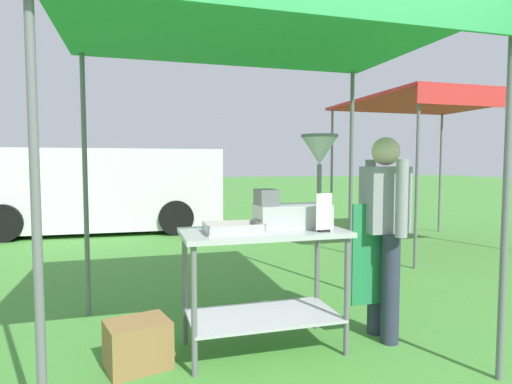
{
  "coord_description": "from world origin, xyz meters",
  "views": [
    {
      "loc": [
        -0.93,
        -2.14,
        1.4
      ],
      "look_at": [
        -0.02,
        1.03,
        1.18
      ],
      "focal_mm": 29.59,
      "sensor_mm": 36.0,
      "label": 1
    }
  ],
  "objects_px": {
    "stall_canopy": "(260,37)",
    "supply_crate": "(138,344)",
    "donut_cart": "(263,263)",
    "neighbour_tent": "(435,105)",
    "donut_tray": "(233,230)",
    "van_white": "(98,189)",
    "donut_fryer": "(300,191)",
    "menu_sign": "(324,215)",
    "vendor": "(384,227)"
  },
  "relations": [
    {
      "from": "menu_sign",
      "to": "supply_crate",
      "type": "xyz_separation_m",
      "value": [
        -1.31,
        0.17,
        -0.87
      ]
    },
    {
      "from": "donut_fryer",
      "to": "van_white",
      "type": "distance_m",
      "value": 6.64
    },
    {
      "from": "stall_canopy",
      "to": "donut_tray",
      "type": "xyz_separation_m",
      "value": [
        -0.24,
        -0.15,
        -1.41
      ]
    },
    {
      "from": "stall_canopy",
      "to": "vendor",
      "type": "distance_m",
      "value": 1.75
    },
    {
      "from": "menu_sign",
      "to": "neighbour_tent",
      "type": "height_order",
      "value": "neighbour_tent"
    },
    {
      "from": "menu_sign",
      "to": "donut_tray",
      "type": "bearing_deg",
      "value": 167.17
    },
    {
      "from": "donut_fryer",
      "to": "supply_crate",
      "type": "bearing_deg",
      "value": -176.71
    },
    {
      "from": "donut_cart",
      "to": "neighbour_tent",
      "type": "distance_m",
      "value": 5.21
    },
    {
      "from": "vendor",
      "to": "van_white",
      "type": "distance_m",
      "value": 6.95
    },
    {
      "from": "menu_sign",
      "to": "neighbour_tent",
      "type": "distance_m",
      "value": 4.93
    },
    {
      "from": "donut_cart",
      "to": "donut_fryer",
      "type": "distance_m",
      "value": 0.61
    },
    {
      "from": "stall_canopy",
      "to": "van_white",
      "type": "xyz_separation_m",
      "value": [
        -1.66,
        6.28,
        -1.46
      ]
    },
    {
      "from": "donut_cart",
      "to": "donut_fryer",
      "type": "height_order",
      "value": "donut_fryer"
    },
    {
      "from": "menu_sign",
      "to": "van_white",
      "type": "xyz_separation_m",
      "value": [
        -2.06,
        6.57,
        -0.15
      ]
    },
    {
      "from": "stall_canopy",
      "to": "supply_crate",
      "type": "distance_m",
      "value": 2.37
    },
    {
      "from": "supply_crate",
      "to": "neighbour_tent",
      "type": "bearing_deg",
      "value": 32.24
    },
    {
      "from": "van_white",
      "to": "neighbour_tent",
      "type": "xyz_separation_m",
      "value": [
        5.56,
        -3.37,
        1.49
      ]
    },
    {
      "from": "donut_tray",
      "to": "neighbour_tent",
      "type": "relative_size",
      "value": 0.15
    },
    {
      "from": "neighbour_tent",
      "to": "van_white",
      "type": "bearing_deg",
      "value": 148.76
    },
    {
      "from": "neighbour_tent",
      "to": "donut_fryer",
      "type": "bearing_deg",
      "value": -140.47
    },
    {
      "from": "donut_cart",
      "to": "menu_sign",
      "type": "relative_size",
      "value": 4.33
    },
    {
      "from": "donut_fryer",
      "to": "neighbour_tent",
      "type": "distance_m",
      "value": 4.8
    },
    {
      "from": "neighbour_tent",
      "to": "stall_canopy",
      "type": "bearing_deg",
      "value": -143.31
    },
    {
      "from": "donut_tray",
      "to": "supply_crate",
      "type": "bearing_deg",
      "value": 178.13
    },
    {
      "from": "donut_cart",
      "to": "menu_sign",
      "type": "height_order",
      "value": "menu_sign"
    },
    {
      "from": "donut_tray",
      "to": "neighbour_tent",
      "type": "bearing_deg",
      "value": 36.44
    },
    {
      "from": "vendor",
      "to": "supply_crate",
      "type": "height_order",
      "value": "vendor"
    },
    {
      "from": "vendor",
      "to": "menu_sign",
      "type": "bearing_deg",
      "value": -166.52
    },
    {
      "from": "vendor",
      "to": "donut_cart",
      "type": "bearing_deg",
      "value": 176.51
    },
    {
      "from": "donut_tray",
      "to": "donut_fryer",
      "type": "height_order",
      "value": "donut_fryer"
    },
    {
      "from": "menu_sign",
      "to": "van_white",
      "type": "height_order",
      "value": "van_white"
    },
    {
      "from": "donut_fryer",
      "to": "vendor",
      "type": "xyz_separation_m",
      "value": [
        0.67,
        -0.1,
        -0.29
      ]
    },
    {
      "from": "supply_crate",
      "to": "neighbour_tent",
      "type": "relative_size",
      "value": 0.18
    },
    {
      "from": "stall_canopy",
      "to": "vendor",
      "type": "height_order",
      "value": "stall_canopy"
    },
    {
      "from": "van_white",
      "to": "neighbour_tent",
      "type": "bearing_deg",
      "value": -31.24
    },
    {
      "from": "menu_sign",
      "to": "supply_crate",
      "type": "distance_m",
      "value": 1.58
    },
    {
      "from": "donut_fryer",
      "to": "supply_crate",
      "type": "xyz_separation_m",
      "value": [
        -1.22,
        -0.07,
        -1.03
      ]
    },
    {
      "from": "donut_tray",
      "to": "donut_cart",
      "type": "bearing_deg",
      "value": 12.55
    },
    {
      "from": "stall_canopy",
      "to": "menu_sign",
      "type": "bearing_deg",
      "value": -36.96
    },
    {
      "from": "donut_fryer",
      "to": "neighbour_tent",
      "type": "relative_size",
      "value": 0.26
    },
    {
      "from": "menu_sign",
      "to": "vendor",
      "type": "height_order",
      "value": "vendor"
    },
    {
      "from": "stall_canopy",
      "to": "donut_fryer",
      "type": "height_order",
      "value": "stall_canopy"
    },
    {
      "from": "stall_canopy",
      "to": "neighbour_tent",
      "type": "xyz_separation_m",
      "value": [
        3.9,
        2.9,
        0.02
      ]
    },
    {
      "from": "menu_sign",
      "to": "supply_crate",
      "type": "relative_size",
      "value": 0.58
    },
    {
      "from": "donut_cart",
      "to": "donut_tray",
      "type": "xyz_separation_m",
      "value": [
        -0.24,
        -0.05,
        0.27
      ]
    },
    {
      "from": "stall_canopy",
      "to": "supply_crate",
      "type": "bearing_deg",
      "value": -171.85
    },
    {
      "from": "van_white",
      "to": "stall_canopy",
      "type": "bearing_deg",
      "value": -75.17
    },
    {
      "from": "donut_cart",
      "to": "menu_sign",
      "type": "bearing_deg",
      "value": -26.73
    },
    {
      "from": "donut_cart",
      "to": "vendor",
      "type": "xyz_separation_m",
      "value": [
        0.98,
        -0.06,
        0.24
      ]
    },
    {
      "from": "supply_crate",
      "to": "stall_canopy",
      "type": "bearing_deg",
      "value": 8.15
    }
  ]
}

